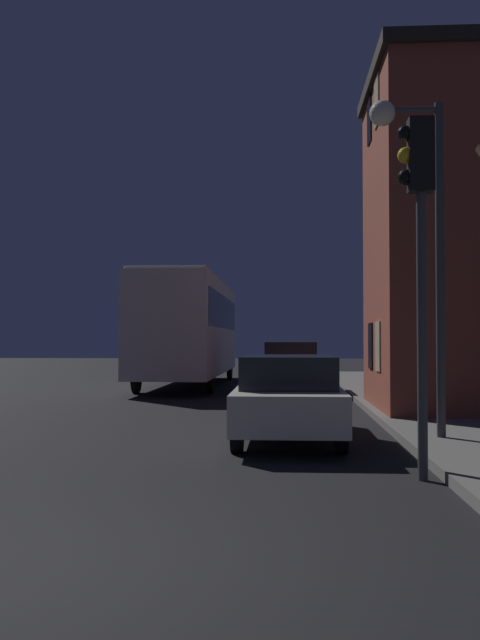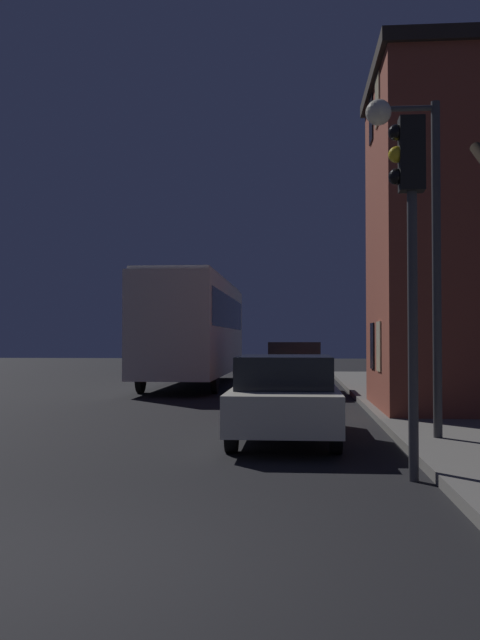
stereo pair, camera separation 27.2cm
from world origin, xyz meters
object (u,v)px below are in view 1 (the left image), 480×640
bus (190,324)px  car_near_lane (288,396)px  traffic_light (419,220)px  car_mid_lane (290,367)px  streetlamp (416,201)px

bus → car_near_lane: size_ratio=2.56×
traffic_light → car_mid_lane: (-1.45, 13.70, -2.31)m
traffic_light → bus: size_ratio=0.37×
traffic_light → car_mid_lane: size_ratio=0.97×
bus → car_near_lane: bearing=-75.7°
streetlamp → car_near_lane: 3.82m
traffic_light → car_near_lane: traffic_light is taller
streetlamp → traffic_light: streetlamp is taller
car_mid_lane → bus: bearing=134.7°
traffic_light → streetlamp: bearing=80.1°
bus → car_near_lane: 14.55m
car_near_lane → car_mid_lane: car_mid_lane is taller
car_near_lane → car_mid_lane: size_ratio=1.02×
streetlamp → bus: size_ratio=0.46×
streetlamp → bus: (-5.61, 14.60, -1.62)m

